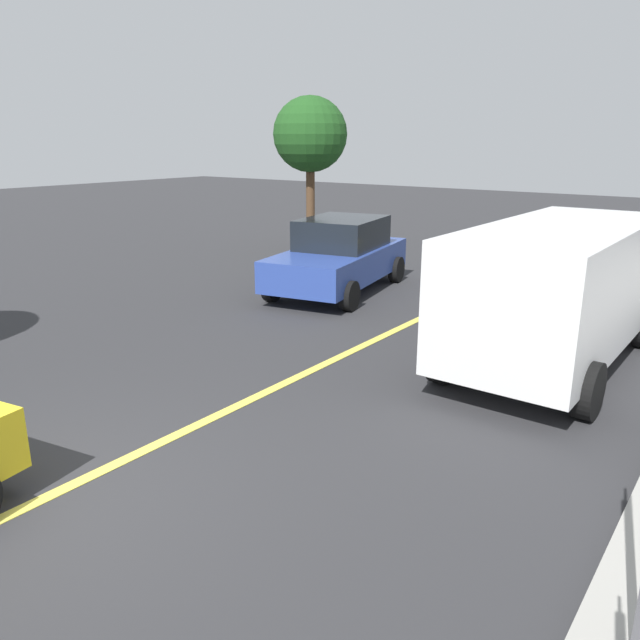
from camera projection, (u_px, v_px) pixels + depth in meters
ground_plane at (23, 509)px, 5.94m from camera, size 80.00×80.00×0.00m
lane_marking_centre at (239, 405)px, 8.26m from camera, size 28.00×0.16×0.01m
white_van at (558, 286)px, 9.45m from camera, size 5.23×2.32×2.20m
car_blue_approaching at (339, 255)px, 14.31m from camera, size 4.66×2.72×1.69m
tree_centre_verge at (310, 136)px, 18.66m from camera, size 2.25×2.25×4.70m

